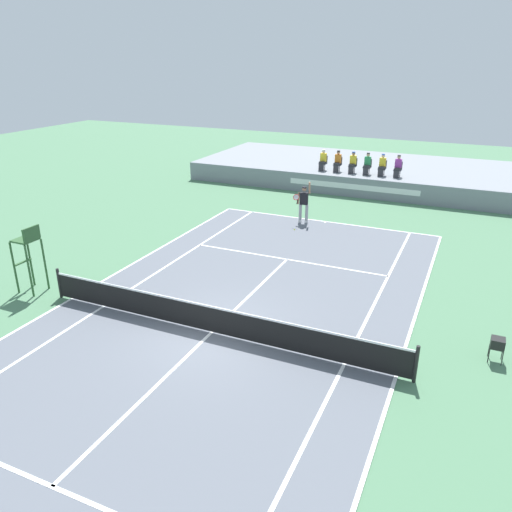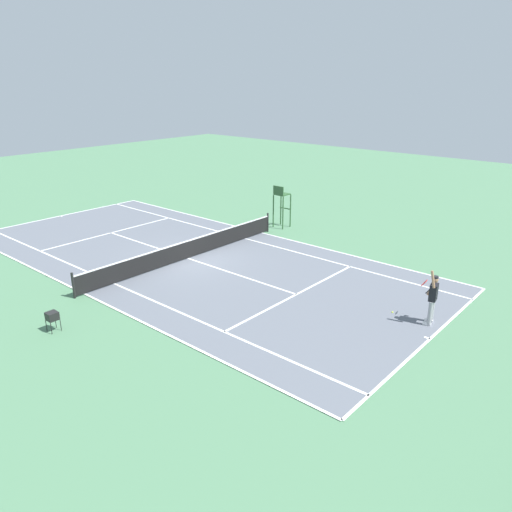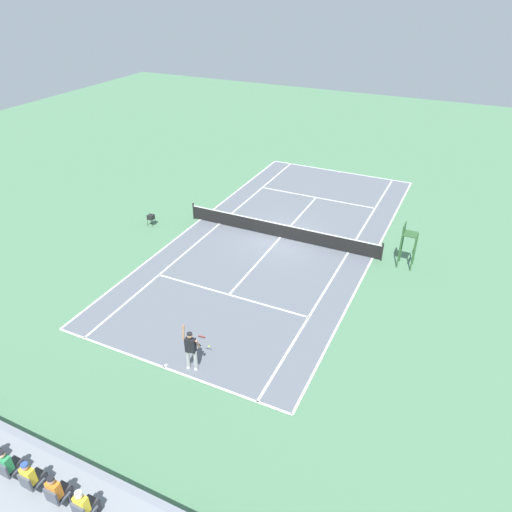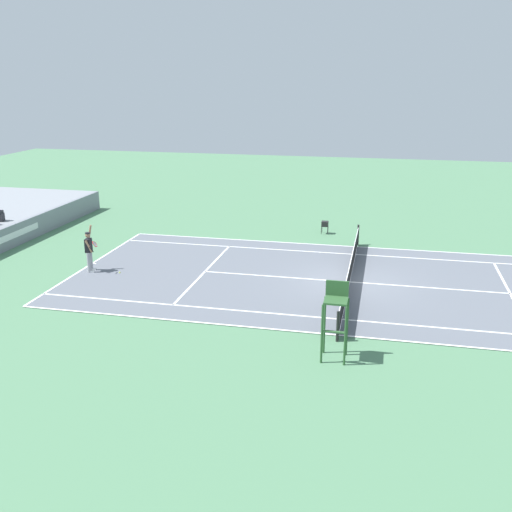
{
  "view_description": "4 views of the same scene",
  "coord_description": "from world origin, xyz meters",
  "px_view_note": "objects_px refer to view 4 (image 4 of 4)",
  "views": [
    {
      "loc": [
        6.66,
        -11.52,
        7.85
      ],
      "look_at": [
        -0.32,
        4.0,
        1.0
      ],
      "focal_mm": 35.27,
      "sensor_mm": 36.0,
      "label": 1
    },
    {
      "loc": [
        14.79,
        17.06,
        8.16
      ],
      "look_at": [
        -0.32,
        4.0,
        1.0
      ],
      "focal_mm": 34.98,
      "sensor_mm": 36.0,
      "label": 2
    },
    {
      "loc": [
        -9.34,
        23.0,
        13.62
      ],
      "look_at": [
        -0.32,
        4.0,
        1.0
      ],
      "focal_mm": 33.62,
      "sensor_mm": 36.0,
      "label": 3
    },
    {
      "loc": [
        -23.92,
        -1.26,
        8.42
      ],
      "look_at": [
        -0.32,
        4.0,
        1.0
      ],
      "focal_mm": 41.47,
      "sensor_mm": 36.0,
      "label": 4
    }
  ],
  "objects_px": {
    "tennis_player": "(89,250)",
    "umpire_chair": "(336,311)",
    "ball_hopper": "(325,224)",
    "tennis_ball": "(120,273)"
  },
  "relations": [
    {
      "from": "tennis_player",
      "to": "umpire_chair",
      "type": "bearing_deg",
      "value": -118.09
    },
    {
      "from": "tennis_player",
      "to": "tennis_ball",
      "type": "distance_m",
      "value": 1.67
    },
    {
      "from": "tennis_player",
      "to": "ball_hopper",
      "type": "height_order",
      "value": "tennis_player"
    },
    {
      "from": "umpire_chair",
      "to": "tennis_player",
      "type": "bearing_deg",
      "value": 61.91
    },
    {
      "from": "tennis_ball",
      "to": "umpire_chair",
      "type": "xyz_separation_m",
      "value": [
        -6.14,
        -10.04,
        1.52
      ]
    },
    {
      "from": "umpire_chair",
      "to": "ball_hopper",
      "type": "height_order",
      "value": "umpire_chair"
    },
    {
      "from": "tennis_player",
      "to": "tennis_ball",
      "type": "bearing_deg",
      "value": -87.77
    },
    {
      "from": "umpire_chair",
      "to": "tennis_ball",
      "type": "bearing_deg",
      "value": 58.55
    },
    {
      "from": "tennis_ball",
      "to": "tennis_player",
      "type": "bearing_deg",
      "value": 92.23
    },
    {
      "from": "tennis_player",
      "to": "umpire_chair",
      "type": "height_order",
      "value": "umpire_chair"
    }
  ]
}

